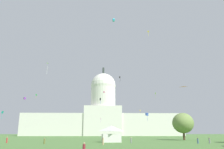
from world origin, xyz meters
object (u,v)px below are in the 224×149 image
person_maroon_back_center (84,149)px  kite_yellow_high (148,32)px  kite_magenta_low (101,119)px  kite_pink_mid (104,92)px  person_red_lawn_far_left (7,140)px  kite_violet_low (25,98)px  kite_white_mid (49,65)px  person_olive_front_left (44,141)px  kite_gold_low (140,110)px  person_denim_mid_right (198,141)px  capitol_building (103,116)px  person_grey_near_tent (131,140)px  kite_black_high (120,78)px  kite_orange_low (184,88)px  tree_east_far (183,123)px  kite_blue_low (147,114)px  kite_turquoise_low (2,113)px  kite_black_mid (100,100)px  event_tent (111,134)px  person_tan_back_left (103,142)px  kite_cyan_high (114,20)px  kite_green_mid (36,95)px  person_grey_near_tree_west (209,141)px  kite_lime_mid (156,94)px

person_maroon_back_center → kite_yellow_high: 97.70m
kite_magenta_low → kite_pink_mid: (2.41, -38.35, 14.68)m
kite_yellow_high → kite_pink_mid: (-23.33, 30.29, -27.55)m
person_red_lawn_far_left → kite_magenta_low: bearing=-69.9°
kite_violet_low → kite_white_mid: bearing=-6.1°
person_olive_front_left → kite_gold_low: bearing=164.9°
kite_violet_low → kite_yellow_high: bearing=59.5°
person_denim_mid_right → kite_yellow_high: size_ratio=0.55×
capitol_building → kite_pink_mid: bearing=-89.4°
person_maroon_back_center → person_olive_front_left: bearing=-175.5°
person_grey_near_tent → kite_pink_mid: kite_pink_mid is taller
kite_black_high → capitol_building: bearing=145.1°
kite_black_high → kite_orange_low: kite_black_high is taller
person_red_lawn_far_left → kite_white_mid: 28.69m
kite_white_mid → kite_magenta_low: kite_white_mid is taller
tree_east_far → person_grey_near_tent: tree_east_far is taller
person_maroon_back_center → kite_yellow_high: bearing=142.0°
person_grey_near_tent → kite_blue_low: (10.09, 27.80, 9.41)m
person_denim_mid_right → person_red_lawn_far_left: (-52.76, 5.54, 0.05)m
kite_white_mid → kite_magenta_low: bearing=-28.5°
kite_blue_low → kite_magenta_low: size_ratio=1.07×
kite_turquoise_low → kite_pink_mid: (36.83, 56.20, 17.84)m
person_olive_front_left → kite_white_mid: kite_white_mid is taller
kite_orange_low → kite_gold_low: (4.42, 100.98, 3.81)m
kite_black_mid → tree_east_far: bearing=54.1°
kite_black_mid → kite_violet_low: bearing=-85.9°
kite_violet_low → kite_magenta_low: (31.83, 80.57, -4.23)m
event_tent → person_maroon_back_center: event_tent is taller
person_red_lawn_far_left → kite_turquoise_low: kite_turquoise_low is taller
kite_violet_low → kite_blue_low: size_ratio=0.34×
kite_black_high → kite_orange_low: size_ratio=2.19×
kite_black_high → person_tan_back_left: bearing=-54.7°
capitol_building → tree_east_far: (32.04, -117.61, -10.54)m
kite_turquoise_low → person_denim_mid_right: bearing=-57.7°
kite_cyan_high → capitol_building: bearing=-98.9°
kite_magenta_low → kite_green_mid: (-33.16, -60.21, 9.09)m
kite_blue_low → kite_gold_low: (7.74, 65.22, 7.78)m
capitol_building → kite_turquoise_low: 128.83m
kite_cyan_high → kite_yellow_high: size_ratio=0.49×
kite_gold_low → kite_black_mid: (-27.25, -52.78, -0.01)m
person_red_lawn_far_left → kite_cyan_high: size_ratio=1.21×
person_grey_near_tree_west → kite_black_mid: kite_black_mid is taller
tree_east_far → person_grey_near_tent: size_ratio=7.93×
kite_magenta_low → kite_orange_low: kite_orange_low is taller
person_red_lawn_far_left → person_grey_near_tree_west: bearing=-151.6°
person_tan_back_left → kite_pink_mid: (0.17, 84.01, 26.83)m
person_denim_mid_right → kite_orange_low: (-4.16, -4.44, 13.42)m
kite_blue_low → kite_magenta_low: kite_magenta_low is taller
kite_violet_low → kite_pink_mid: (34.24, 42.22, 10.45)m
person_maroon_back_center → kite_lime_mid: 142.60m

